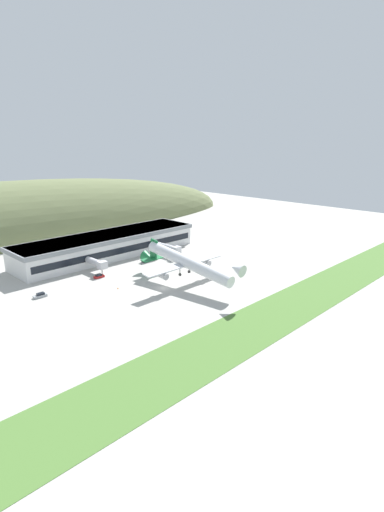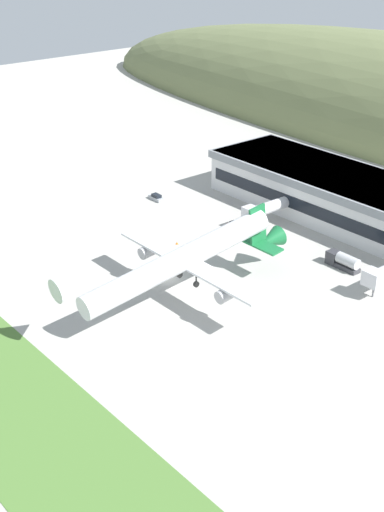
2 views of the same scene
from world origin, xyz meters
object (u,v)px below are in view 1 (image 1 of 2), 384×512
object	(u,v)px
terminal_building	(108,244)
jetway_0	(97,263)
fuel_truck	(150,258)
service_car_0	(99,276)
jetway_1	(168,247)
service_car_1	(40,295)
traffic_cone_0	(118,288)
cargo_airplane	(186,263)

from	to	relation	value
terminal_building	jetway_0	xyz separation A→B (m)	(-16.82, -17.11, -1.66)
terminal_building	fuel_truck	size ratio (longest dim) A/B	11.53
jetway_0	service_car_0	bearing A→B (deg)	-117.77
jetway_1	service_car_0	xyz separation A→B (m)	(-38.47, -3.47, -3.38)
service_car_1	traffic_cone_0	size ratio (longest dim) A/B	7.67
service_car_0	terminal_building	bearing A→B (deg)	48.98
cargo_airplane	jetway_0	bearing A→B (deg)	113.35
terminal_building	jetway_0	size ratio (longest dim) A/B	7.07
service_car_0	fuel_truck	size ratio (longest dim) A/B	0.54
traffic_cone_0	service_car_0	bearing A→B (deg)	83.06
cargo_airplane	service_car_1	distance (m)	50.68
jetway_1	service_car_1	bearing A→B (deg)	-174.08
terminal_building	service_car_0	distance (m)	30.58
terminal_building	service_car_0	xyz separation A→B (m)	(-19.80, -22.75, -5.04)
jetway_0	service_car_0	xyz separation A→B (m)	(-2.97, -5.65, -3.38)
jetway_1	terminal_building	bearing A→B (deg)	134.09
jetway_1	cargo_airplane	bearing A→B (deg)	-121.98
cargo_airplane	service_car_1	xyz separation A→B (m)	(-42.70, 26.18, -7.73)
jetway_0	fuel_truck	bearing A→B (deg)	-5.86
jetway_1	service_car_0	bearing A→B (deg)	-174.84
cargo_airplane	traffic_cone_0	distance (m)	25.78
jetway_0	terminal_building	bearing A→B (deg)	45.48
cargo_airplane	fuel_truck	size ratio (longest dim) A/B	6.71
fuel_truck	traffic_cone_0	distance (m)	34.46
fuel_truck	traffic_cone_0	world-z (taller)	fuel_truck
cargo_airplane	jetway_1	bearing A→B (deg)	58.02
terminal_building	traffic_cone_0	world-z (taller)	terminal_building
service_car_0	cargo_airplane	bearing A→B (deg)	-58.34
jetway_0	jetway_1	distance (m)	35.57
fuel_truck	terminal_building	bearing A→B (deg)	111.45
service_car_0	service_car_1	xyz separation A→B (m)	(-24.66, -3.08, 0.02)
terminal_building	fuel_truck	bearing A→B (deg)	-68.55
cargo_airplane	fuel_truck	world-z (taller)	cargo_airplane
fuel_truck	jetway_0	bearing A→B (deg)	174.14
jetway_0	cargo_airplane	size ratio (longest dim) A/B	0.24
jetway_1	service_car_1	size ratio (longest dim) A/B	3.63
terminal_building	traffic_cone_0	distance (m)	43.78
terminal_building	service_car_0	bearing A→B (deg)	-131.02
cargo_airplane	service_car_1	world-z (taller)	cargo_airplane
cargo_airplane	service_car_1	size ratio (longest dim) A/B	11.14
jetway_1	traffic_cone_0	xyz separation A→B (m)	(-40.29, -18.41, -3.71)
fuel_truck	traffic_cone_0	bearing A→B (deg)	-148.37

